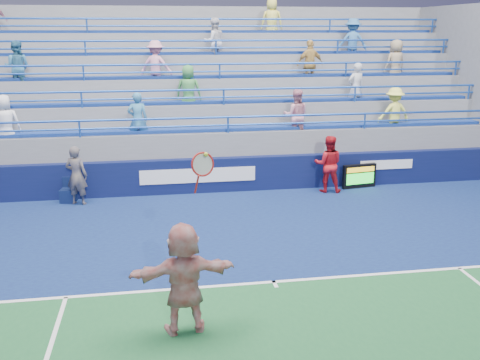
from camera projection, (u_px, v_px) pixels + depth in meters
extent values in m
plane|color=#333538|center=(274.00, 283.00, 10.91)|extent=(120.00, 120.00, 0.00)
cube|color=navy|center=(254.00, 242.00, 13.00)|extent=(18.00, 8.40, 0.02)
cube|color=white|center=(274.00, 282.00, 10.91)|extent=(11.00, 0.10, 0.01)
cube|color=white|center=(275.00, 284.00, 10.81)|extent=(0.08, 0.30, 0.01)
cube|color=#0A133C|center=(229.00, 174.00, 16.94)|extent=(18.00, 0.30, 1.10)
cube|color=white|center=(198.00, 176.00, 16.62)|extent=(3.60, 0.02, 0.45)
cube|color=white|center=(386.00, 165.00, 17.54)|extent=(1.80, 0.02, 0.30)
cube|color=slate|center=(218.00, 154.00, 19.74)|extent=(18.00, 5.60, 1.10)
cube|color=slate|center=(218.00, 144.00, 19.64)|extent=(18.00, 5.60, 1.85)
cube|color=navy|center=(226.00, 129.00, 17.14)|extent=(17.40, 0.45, 0.10)
cylinder|color=#204FAF|center=(228.00, 117.00, 16.64)|extent=(18.00, 0.07, 0.07)
cube|color=slate|center=(216.00, 131.00, 20.01)|extent=(18.00, 4.60, 2.60)
cube|color=navy|center=(222.00, 102.00, 17.88)|extent=(17.40, 0.45, 0.10)
cylinder|color=#204FAF|center=(224.00, 89.00, 17.38)|extent=(18.00, 0.07, 0.07)
cube|color=slate|center=(215.00, 119.00, 20.38)|extent=(18.00, 3.60, 3.35)
cube|color=navy|center=(218.00, 76.00, 18.63)|extent=(17.40, 0.45, 0.10)
cylinder|color=#204FAF|center=(220.00, 64.00, 18.13)|extent=(18.00, 0.07, 0.07)
cube|color=slate|center=(213.00, 108.00, 20.75)|extent=(18.00, 2.60, 4.10)
cube|color=navy|center=(215.00, 53.00, 19.37)|extent=(17.40, 0.45, 0.10)
cylinder|color=#204FAF|center=(216.00, 41.00, 18.87)|extent=(18.00, 0.07, 0.07)
cube|color=slate|center=(211.00, 96.00, 21.13)|extent=(18.00, 1.60, 4.85)
cube|color=navy|center=(212.00, 32.00, 20.12)|extent=(17.40, 0.45, 0.10)
cylinder|color=#204FAF|center=(213.00, 19.00, 19.62)|extent=(18.00, 0.07, 0.07)
imported|color=pink|center=(296.00, 116.00, 17.39)|extent=(0.94, 0.80, 1.70)
imported|color=silver|center=(214.00, 42.00, 19.27)|extent=(0.95, 0.82, 1.70)
imported|color=#FFF363|center=(272.00, 21.00, 20.37)|extent=(0.87, 0.61, 1.70)
imported|color=teal|center=(138.00, 120.00, 16.61)|extent=(0.63, 0.42, 1.70)
imported|color=tan|center=(395.00, 63.00, 19.52)|extent=(0.93, 0.71, 1.70)
imported|color=#3E8945|center=(189.00, 91.00, 17.61)|extent=(0.93, 0.71, 1.70)
imported|color=teal|center=(352.00, 42.00, 20.07)|extent=(1.20, 0.83, 1.70)
imported|color=#FCFF63|center=(394.00, 113.00, 17.90)|extent=(1.13, 0.69, 1.70)
imported|color=teal|center=(17.00, 67.00, 17.51)|extent=(0.89, 0.73, 1.70)
imported|color=pink|center=(156.00, 66.00, 18.20)|extent=(1.24, 0.94, 1.70)
imported|color=silver|center=(356.00, 88.00, 18.50)|extent=(0.70, 0.54, 1.70)
imported|color=tan|center=(310.00, 64.00, 19.03)|extent=(1.04, 0.55, 1.70)
imported|color=white|center=(6.00, 123.00, 16.01)|extent=(0.88, 0.62, 1.70)
cube|color=black|center=(359.00, 176.00, 17.30)|extent=(1.16, 0.30, 0.80)
cube|color=gold|center=(360.00, 170.00, 17.16)|extent=(0.98, 0.02, 0.16)
cube|color=#19E533|center=(360.00, 179.00, 17.25)|extent=(0.98, 0.02, 0.36)
cube|color=#0C173C|center=(68.00, 196.00, 15.92)|extent=(0.48, 0.48, 0.41)
cube|color=#0C173C|center=(68.00, 182.00, 15.99)|extent=(0.42, 0.12, 0.32)
imported|color=silver|center=(184.00, 278.00, 8.93)|extent=(1.86, 0.75, 1.96)
torus|color=#AD1915|center=(203.00, 164.00, 8.45)|extent=(0.41, 0.23, 0.40)
cylinder|color=#AD1915|center=(197.00, 184.00, 8.52)|extent=(0.09, 0.22, 0.35)
sphere|color=#CBDA32|center=(206.00, 154.00, 8.36)|extent=(0.07, 0.07, 0.07)
imported|color=#161B3C|center=(77.00, 176.00, 15.56)|extent=(0.74, 0.60, 1.76)
imported|color=#B4141D|center=(328.00, 164.00, 16.78)|extent=(1.03, 0.89, 1.81)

